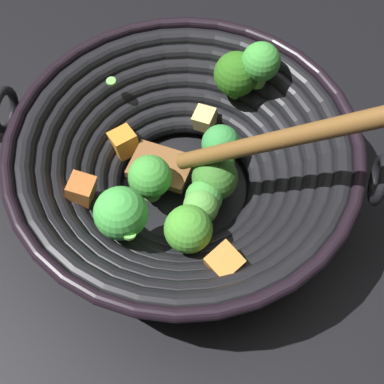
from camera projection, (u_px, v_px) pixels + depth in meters
The scene contains 2 objects.
ground_plane at pixel (185, 191), 0.63m from camera, with size 4.00×4.00×0.00m, color black.
wok at pixel (185, 161), 0.58m from camera, with size 0.39×0.41×0.26m.
Camera 1 is at (0.26, 0.20, 0.54)m, focal length 48.41 mm.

